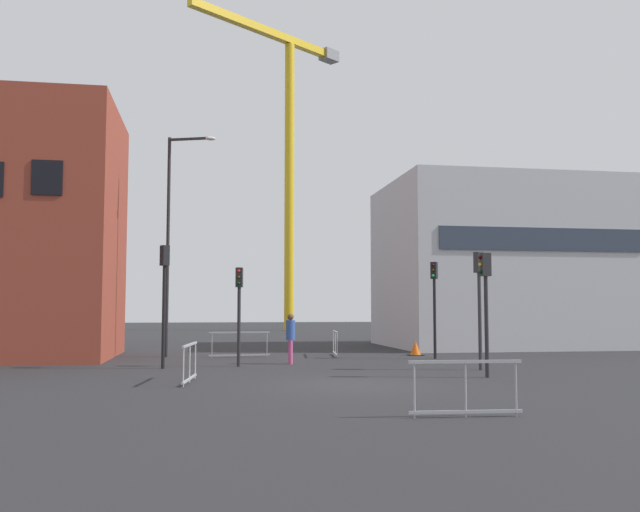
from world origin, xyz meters
TOP-DOWN VIEW (x-y plane):
  - ground at (0.00, 0.00)m, footprint 160.00×160.00m
  - office_block at (12.03, 16.75)m, footprint 12.47×9.36m
  - construction_crane at (3.38, 44.46)m, footprint 14.89×11.46m
  - streetlamp_tall at (-5.32, 11.50)m, footprint 2.04×0.80m
  - traffic_light_crosswalk at (-5.32, 5.98)m, footprint 0.35×0.39m
  - traffic_light_far at (-2.71, 6.35)m, footprint 0.29×0.39m
  - traffic_light_verge at (4.44, 1.29)m, footprint 0.38×0.26m
  - traffic_light_median at (5.42, 8.84)m, footprint 0.36×0.38m
  - traffic_light_near at (5.24, 3.69)m, footprint 0.39×0.34m
  - pedestrian_walking at (-0.76, 7.15)m, footprint 0.34×0.34m
  - safety_barrier_mid_span at (1.05, -5.63)m, footprint 2.22×0.19m
  - safety_barrier_left_run at (-4.31, 1.37)m, footprint 0.36×2.38m
  - safety_barrier_rear at (-2.46, 10.76)m, footprint 2.57×0.39m
  - safety_barrier_front at (1.64, 10.90)m, footprint 0.33×2.45m
  - traffic_cone_striped at (5.18, 10.76)m, footprint 0.63×0.63m

SIDE VIEW (x-z plane):
  - ground at x=0.00m, z-range 0.00..0.00m
  - traffic_cone_striped at x=5.18m, z-range -0.02..0.62m
  - safety_barrier_mid_span at x=1.05m, z-range 0.02..1.10m
  - safety_barrier_left_run at x=-4.31m, z-range 0.02..1.10m
  - safety_barrier_front at x=1.64m, z-range 0.02..1.10m
  - safety_barrier_rear at x=-2.46m, z-range 0.02..1.10m
  - pedestrian_walking at x=-0.76m, z-range 0.16..2.02m
  - traffic_light_far at x=-2.71m, z-range 0.63..4.14m
  - traffic_light_verge at x=4.44m, z-range 0.66..4.39m
  - traffic_light_near at x=5.24m, z-range 0.68..4.65m
  - traffic_light_median at x=5.42m, z-range 0.68..4.65m
  - traffic_light_crosswalk at x=-5.32m, z-range 0.71..4.95m
  - office_block at x=12.03m, z-range 0.00..8.76m
  - streetlamp_tall at x=-5.32m, z-range 0.74..10.18m
  - construction_crane at x=3.38m, z-range 4.11..32.12m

